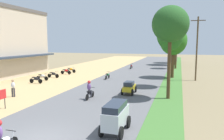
{
  "coord_description": "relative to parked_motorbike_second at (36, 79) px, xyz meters",
  "views": [
    {
      "loc": [
        6.51,
        -8.97,
        5.0
      ],
      "look_at": [
        -0.7,
        14.42,
        1.97
      ],
      "focal_mm": 35.31,
      "sensor_mm": 36.0,
      "label": 1
    }
  ],
  "objects": [
    {
      "name": "parked_motorbike_second",
      "position": [
        0.0,
        0.0,
        0.0
      ],
      "size": [
        1.8,
        0.54,
        0.94
      ],
      "color": "black",
      "rests_on": "dirt_shoulder"
    },
    {
      "name": "parked_motorbike_third",
      "position": [
        -0.54,
        2.08,
        0.0
      ],
      "size": [
        1.8,
        0.54,
        0.94
      ],
      "color": "black",
      "rests_on": "dirt_shoulder"
    },
    {
      "name": "parked_motorbike_fourth",
      "position": [
        -0.34,
        4.41,
        0.0
      ],
      "size": [
        1.8,
        0.54,
        0.94
      ],
      "color": "black",
      "rests_on": "dirt_shoulder"
    },
    {
      "name": "parked_motorbike_fifth",
      "position": [
        -0.34,
        8.07,
        0.0
      ],
      "size": [
        1.8,
        0.54,
        0.94
      ],
      "color": "black",
      "rests_on": "dirt_shoulder"
    },
    {
      "name": "parked_motorbike_sixth",
      "position": [
        -0.51,
        10.0,
        0.0
      ],
      "size": [
        1.8,
        0.54,
        0.94
      ],
      "color": "black",
      "rests_on": "dirt_shoulder"
    },
    {
      "name": "pedestrian_on_shoulder",
      "position": [
        2.27,
        -6.47,
        0.41
      ],
      "size": [
        0.42,
        0.35,
        1.62
      ],
      "color": "#33333D",
      "rests_on": "dirt_shoulder"
    },
    {
      "name": "median_tree_nearest",
      "position": [
        15.87,
        -2.85,
        5.98
      ],
      "size": [
        3.15,
        3.15,
        8.12
      ],
      "color": "#4C351E",
      "rests_on": "median_strip"
    },
    {
      "name": "median_tree_second",
      "position": [
        15.65,
        2.46,
        5.3
      ],
      "size": [
        2.89,
        2.89,
        7.58
      ],
      "color": "#4C351E",
      "rests_on": "median_strip"
    },
    {
      "name": "median_tree_third",
      "position": [
        15.81,
        9.46,
        4.73
      ],
      "size": [
        3.74,
        3.74,
        7.32
      ],
      "color": "#4C351E",
      "rests_on": "median_strip"
    },
    {
      "name": "median_tree_fourth",
      "position": [
        16.02,
        21.1,
        5.94
      ],
      "size": [
        2.93,
        2.93,
        7.99
      ],
      "color": "#4C351E",
      "rests_on": "median_strip"
    },
    {
      "name": "median_tree_fifth",
      "position": [
        15.76,
        28.14,
        7.07
      ],
      "size": [
        4.54,
        4.54,
        10.29
      ],
      "color": "#4C351E",
      "rests_on": "median_strip"
    },
    {
      "name": "median_tree_sixth",
      "position": [
        15.85,
        33.2,
        5.86
      ],
      "size": [
        4.37,
        4.37,
        8.61
      ],
      "color": "#4C351E",
      "rests_on": "median_strip"
    },
    {
      "name": "streetlamp_near",
      "position": [
        16.03,
        25.39,
        3.65
      ],
      "size": [
        3.16,
        0.2,
        7.12
      ],
      "color": "gray",
      "rests_on": "median_strip"
    },
    {
      "name": "streetlamp_mid",
      "position": [
        16.03,
        37.68,
        3.99
      ],
      "size": [
        3.16,
        0.2,
        7.77
      ],
      "color": "gray",
      "rests_on": "median_strip"
    },
    {
      "name": "utility_pole_near",
      "position": [
        18.84,
        8.18,
        3.81
      ],
      "size": [
        1.8,
        0.2,
        8.35
      ],
      "color": "brown",
      "rests_on": "ground"
    },
    {
      "name": "car_van_silver",
      "position": [
        13.49,
        -11.43,
        0.47
      ],
      "size": [
        1.19,
        2.41,
        1.67
      ],
      "color": "#B7BCC1",
      "rests_on": "road_strip"
    },
    {
      "name": "car_sedan_yellow",
      "position": [
        12.15,
        -2.12,
        0.19
      ],
      "size": [
        1.1,
        2.26,
        1.19
      ],
      "color": "gold",
      "rests_on": "road_strip"
    },
    {
      "name": "motorbike_foreground_rider",
      "position": [
        9.44,
        -15.36,
        0.3
      ],
      "size": [
        0.54,
        1.8,
        1.66
      ],
      "color": "black",
      "rests_on": "road_strip"
    },
    {
      "name": "motorbike_ahead_second",
      "position": [
        9.27,
        -5.12,
        0.3
      ],
      "size": [
        0.54,
        1.8,
        1.66
      ],
      "color": "black",
      "rests_on": "road_strip"
    },
    {
      "name": "motorbike_ahead_third",
      "position": [
        7.37,
        5.64,
        0.02
      ],
      "size": [
        0.54,
        1.8,
        0.94
      ],
      "color": "black",
      "rests_on": "road_strip"
    },
    {
      "name": "motorbike_ahead_fourth",
      "position": [
        7.99,
        18.23,
        0.02
      ],
      "size": [
        0.54,
        1.8,
        0.94
      ],
      "color": "black",
      "rests_on": "road_strip"
    }
  ]
}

